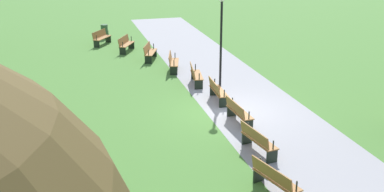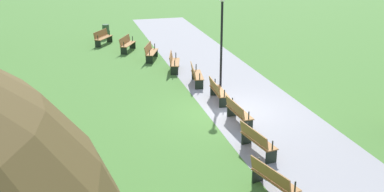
{
  "view_description": "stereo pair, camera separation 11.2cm",
  "coord_description": "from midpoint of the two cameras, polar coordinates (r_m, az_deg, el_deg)",
  "views": [
    {
      "loc": [
        16.06,
        -5.94,
        6.83
      ],
      "look_at": [
        -0.0,
        -1.53,
        0.8
      ],
      "focal_mm": 43.16,
      "sensor_mm": 36.0,
      "label": 1
    },
    {
      "loc": [
        16.09,
        -5.83,
        6.83
      ],
      "look_at": [
        -0.0,
        -1.53,
        0.8
      ],
      "focal_mm": 43.16,
      "sensor_mm": 36.0,
      "label": 2
    }
  ],
  "objects": [
    {
      "name": "ground_plane",
      "position": [
        18.43,
        4.79,
        -1.92
      ],
      "size": [
        120.0,
        120.0,
        0.0
      ],
      "primitive_type": "plane",
      "color": "#477A33"
    },
    {
      "name": "path_paving",
      "position": [
        18.82,
        8.02,
        -1.57
      ],
      "size": [
        41.47,
        4.12,
        0.01
      ],
      "primitive_type": "cube",
      "color": "#939399",
      "rests_on": "ground"
    },
    {
      "name": "bench_0",
      "position": [
        29.61,
        -10.87,
        7.14
      ],
      "size": [
        1.6,
        1.29,
        0.89
      ],
      "rotation": [
        0.0,
        0.0,
        -0.59
      ],
      "color": "#996633",
      "rests_on": "ground"
    },
    {
      "name": "bench_1",
      "position": [
        27.67,
        -7.92,
        6.42
      ],
      "size": [
        1.65,
        1.17,
        0.89
      ],
      "rotation": [
        0.0,
        0.0,
        -0.48
      ],
      "color": "#996633",
      "rests_on": "ground"
    },
    {
      "name": "bench_2",
      "position": [
        25.66,
        -5.01,
        5.47
      ],
      "size": [
        1.67,
        1.03,
        0.89
      ],
      "rotation": [
        0.0,
        0.0,
        -0.37
      ],
      "color": "#996633",
      "rests_on": "ground"
    },
    {
      "name": "bench_3",
      "position": [
        23.59,
        -2.15,
        4.24
      ],
      "size": [
        1.68,
        0.88,
        0.89
      ],
      "rotation": [
        0.0,
        0.0,
        -0.27
      ],
      "color": "#996633",
      "rests_on": "ground"
    },
    {
      "name": "bench_4",
      "position": [
        21.48,
        0.64,
        2.67
      ],
      "size": [
        1.67,
        0.72,
        0.89
      ],
      "rotation": [
        0.0,
        0.0,
        -0.16
      ],
      "color": "#996633",
      "rests_on": "ground"
    },
    {
      "name": "bench_5",
      "position": [
        19.32,
        3.34,
        0.65
      ],
      "size": [
        1.64,
        0.56,
        0.89
      ],
      "rotation": [
        0.0,
        0.0,
        -0.05
      ],
      "color": "#996633",
      "rests_on": "ground"
    },
    {
      "name": "bench_6",
      "position": [
        17.16,
        5.89,
        -1.98
      ],
      "size": [
        1.64,
        0.56,
        0.89
      ],
      "rotation": [
        0.0,
        0.0,
        0.05
      ],
      "color": "#996633",
      "rests_on": "ground"
    },
    {
      "name": "bench_7",
      "position": [
        14.99,
        8.24,
        -5.44
      ],
      "size": [
        1.67,
        0.72,
        0.89
      ],
      "rotation": [
        0.0,
        0.0,
        0.16
      ],
      "color": "#996633",
      "rests_on": "ground"
    },
    {
      "name": "bench_8",
      "position": [
        12.86,
        10.27,
        -10.11
      ],
      "size": [
        1.68,
        0.88,
        0.89
      ],
      "rotation": [
        0.0,
        0.0,
        0.27
      ],
      "color": "#996633",
      "rests_on": "ground"
    },
    {
      "name": "lamp_post",
      "position": [
        19.95,
        3.87,
        8.66
      ],
      "size": [
        0.32,
        0.32,
        4.29
      ],
      "color": "black",
      "rests_on": "ground"
    },
    {
      "name": "trash_bin",
      "position": [
        31.4,
        -10.49,
        7.86
      ],
      "size": [
        0.45,
        0.45,
        0.92
      ],
      "primitive_type": "cylinder",
      "color": "#2D512D",
      "rests_on": "ground"
    }
  ]
}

